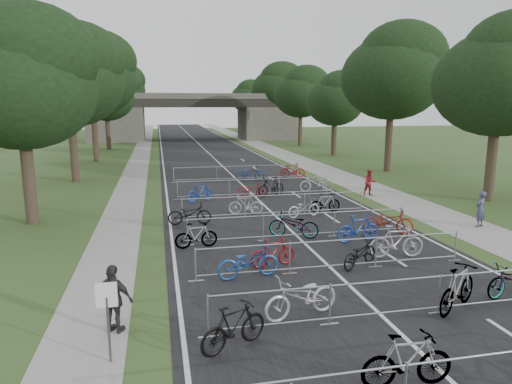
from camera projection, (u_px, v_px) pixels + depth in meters
road at (204, 149)px, 56.42m from camera, size 11.00×140.00×0.01m
sidewalk_right at (267, 148)px, 58.08m from camera, size 3.00×140.00×0.01m
sidewalk_left at (142, 150)px, 54.87m from camera, size 2.00×140.00×0.01m
lane_markings at (204, 149)px, 56.42m from camera, size 0.12×140.00×0.00m
overpass_bridge at (194, 117)px, 70.15m from camera, size 31.00×8.00×7.05m
park_sign at (107, 308)px, 9.67m from camera, size 0.45×0.06×1.83m
tree_left_0 at (22, 81)px, 20.13m from camera, size 6.72×6.72×10.25m
tree_right_0 at (502, 78)px, 25.11m from camera, size 7.17×7.17×10.93m
tree_left_1 at (70, 78)px, 31.49m from camera, size 7.56×7.56×11.53m
tree_right_1 at (394, 74)px, 36.44m from camera, size 8.18×8.18×12.47m
tree_left_2 at (92, 76)px, 42.86m from camera, size 8.40×8.40×12.81m
tree_right_2 at (336, 100)px, 48.33m from camera, size 6.16×6.16×9.39m
tree_left_3 at (107, 96)px, 54.68m from camera, size 6.72×6.72×10.25m
tree_right_3 at (302, 93)px, 59.66m from camera, size 7.17×7.17×10.93m
tree_left_4 at (115, 91)px, 66.05m from camera, size 7.56×7.56×11.53m
tree_right_4 at (278, 88)px, 70.99m from camera, size 8.18×8.18×12.47m
tree_left_5 at (121, 88)px, 77.41m from camera, size 8.40×8.40×12.81m
tree_right_5 at (261, 101)px, 82.88m from camera, size 6.16×6.16×9.39m
tree_left_6 at (126, 99)px, 89.23m from camera, size 6.72×6.72×10.25m
tree_right_6 at (248, 97)px, 94.21m from camera, size 7.17×7.17×10.93m
barrier_row_0 at (481, 380)px, 8.33m from camera, size 9.70×0.08×1.10m
barrier_row_1 at (386, 299)px, 11.79m from camera, size 9.70×0.08×1.10m
barrier_row_2 at (334, 255)px, 15.24m from camera, size 9.70×0.08×1.10m
barrier_row_3 at (299, 226)px, 18.89m from camera, size 9.70×0.08×1.10m
barrier_row_4 at (275, 205)px, 22.73m from camera, size 9.70×0.08×1.10m
barrier_row_5 at (254, 188)px, 27.53m from camera, size 9.70×0.08×1.10m
barrier_row_6 at (237, 173)px, 33.29m from camera, size 9.70×0.08×1.10m
bike_1 at (407, 361)px, 8.91m from camera, size 1.93×0.63×1.14m
bike_4 at (234, 327)px, 10.33m from camera, size 1.84×1.27×1.09m
bike_5 at (302, 297)px, 11.87m from camera, size 2.29×1.29×1.14m
bike_6 at (458, 289)px, 12.25m from camera, size 2.09×1.60×1.26m
bike_8 at (248, 262)px, 14.59m from camera, size 2.14×0.99×1.08m
bike_9 at (273, 252)px, 15.61m from camera, size 1.77×0.87×1.02m
bike_10 at (360, 254)px, 15.58m from camera, size 1.91×1.52×0.97m
bike_11 at (396, 242)px, 16.46m from camera, size 2.10×0.78×1.23m
bike_12 at (196, 236)px, 17.63m from camera, size 1.70×0.63×1.00m
bike_13 at (294, 225)px, 19.01m from camera, size 2.19×1.58×1.10m
bike_14 at (358, 229)px, 18.39m from camera, size 1.93×0.70×1.14m
bike_15 at (388, 221)px, 19.56m from camera, size 2.25×1.48×1.12m
bike_16 at (190, 214)px, 21.07m from camera, size 2.03×0.79×1.05m
bike_17 at (246, 205)px, 22.94m from camera, size 1.80×0.80×1.05m
bike_18 at (304, 208)px, 22.51m from camera, size 1.89×1.09×0.94m
bike_19 at (325, 203)px, 23.39m from camera, size 1.75×0.72×1.02m
bike_20 at (200, 192)px, 26.13m from camera, size 1.78×1.19×1.04m
bike_21 at (251, 190)px, 27.40m from camera, size 1.79×1.25×0.89m
bike_22 at (271, 187)px, 27.63m from camera, size 1.99×1.23×1.16m
bike_23 at (316, 183)px, 28.93m from camera, size 2.19×0.93×1.12m
bike_26 at (250, 173)px, 33.22m from camera, size 2.19×0.97×1.12m
bike_27 at (293, 170)px, 34.48m from camera, size 1.94×1.07×1.12m
pedestrian_a at (480, 209)px, 20.61m from camera, size 0.72×0.62×1.66m
pedestrian_b at (370, 183)px, 27.71m from camera, size 0.85×0.70×1.59m
pedestrian_c at (114, 299)px, 11.04m from camera, size 1.08×0.84×1.72m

